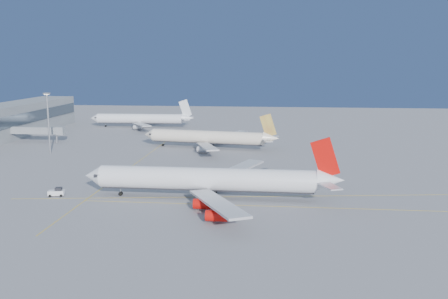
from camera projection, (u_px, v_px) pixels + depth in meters
ground at (246, 191)px, 135.32m from camera, size 500.00×500.00×0.00m
terminal at (8, 121)px, 228.96m from camera, size 18.40×110.00×15.00m
jet_bridge at (40, 131)px, 214.42m from camera, size 23.60×3.60×6.90m
taxiway_lines at (196, 184)px, 143.03m from camera, size 118.86×140.00×0.02m
airliner_virgin at (212, 180)px, 126.78m from camera, size 66.67×60.04×16.48m
airliner_etihad at (210, 137)px, 200.02m from camera, size 56.34×51.56×14.73m
airliner_third at (142, 119)px, 263.17m from camera, size 55.63×51.36×14.94m
pushback_tug at (57, 192)px, 129.84m from camera, size 4.36×3.12×2.27m
light_mast at (48, 118)px, 187.56m from camera, size 1.99×1.99×22.99m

